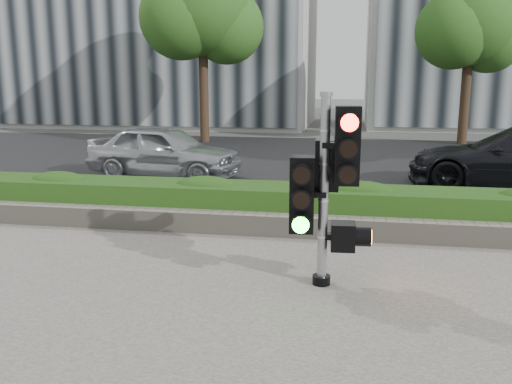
# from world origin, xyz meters

# --- Properties ---
(ground) EXTENTS (120.00, 120.00, 0.00)m
(ground) POSITION_xyz_m (0.00, 0.00, 0.00)
(ground) COLOR #51514C
(ground) RESTS_ON ground
(sidewalk) EXTENTS (16.00, 11.00, 0.03)m
(sidewalk) POSITION_xyz_m (0.00, -2.50, 0.01)
(sidewalk) COLOR #9E9389
(sidewalk) RESTS_ON ground
(road) EXTENTS (60.00, 13.00, 0.02)m
(road) POSITION_xyz_m (0.00, 10.00, 0.01)
(road) COLOR black
(road) RESTS_ON ground
(curb) EXTENTS (60.00, 0.25, 0.12)m
(curb) POSITION_xyz_m (0.00, 3.15, 0.06)
(curb) COLOR gray
(curb) RESTS_ON ground
(stone_wall) EXTENTS (12.00, 0.32, 0.34)m
(stone_wall) POSITION_xyz_m (0.00, 1.90, 0.20)
(stone_wall) COLOR gray
(stone_wall) RESTS_ON sidewalk
(hedge) EXTENTS (12.00, 1.00, 0.68)m
(hedge) POSITION_xyz_m (0.00, 2.55, 0.37)
(hedge) COLOR #3E7825
(hedge) RESTS_ON sidewalk
(tree_left) EXTENTS (4.61, 4.03, 7.34)m
(tree_left) POSITION_xyz_m (-4.52, 14.56, 5.04)
(tree_left) COLOR black
(tree_left) RESTS_ON ground
(tree_right) EXTENTS (4.10, 3.58, 6.53)m
(tree_right) POSITION_xyz_m (5.48, 15.55, 4.48)
(tree_right) COLOR black
(tree_right) RESTS_ON ground
(traffic_signal) EXTENTS (0.82, 0.62, 2.34)m
(traffic_signal) POSITION_xyz_m (1.02, -0.08, 1.33)
(traffic_signal) COLOR black
(traffic_signal) RESTS_ON sidewalk
(car_silver) EXTENTS (4.15, 2.18, 1.35)m
(car_silver) POSITION_xyz_m (-3.39, 6.59, 0.69)
(car_silver) COLOR #B1B3B8
(car_silver) RESTS_ON road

